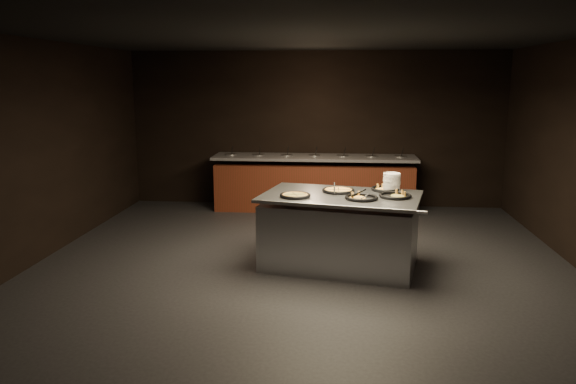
% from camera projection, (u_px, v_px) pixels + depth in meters
% --- Properties ---
extents(room, '(7.02, 8.02, 2.92)m').
position_uv_depth(room, '(301.00, 159.00, 6.66)').
color(room, black).
rests_on(room, ground).
extents(salad_bar, '(3.70, 0.83, 1.18)m').
position_uv_depth(salad_bar, '(314.00, 186.00, 10.34)').
color(salad_bar, '#5E2016').
rests_on(salad_bar, ground).
extents(serving_counter, '(2.17, 1.64, 0.94)m').
position_uv_depth(serving_counter, '(340.00, 232.00, 7.20)').
color(serving_counter, '#B0B3B8').
rests_on(serving_counter, ground).
extents(plate_stack, '(0.23, 0.23, 0.23)m').
position_uv_depth(plate_stack, '(392.00, 182.00, 7.37)').
color(plate_stack, white).
rests_on(plate_stack, serving_counter).
extents(pan_veggie_whole, '(0.39, 0.39, 0.04)m').
position_uv_depth(pan_veggie_whole, '(295.00, 195.00, 6.98)').
color(pan_veggie_whole, black).
rests_on(pan_veggie_whole, serving_counter).
extents(pan_cheese_whole, '(0.42, 0.42, 0.04)m').
position_uv_depth(pan_cheese_whole, '(338.00, 190.00, 7.29)').
color(pan_cheese_whole, black).
rests_on(pan_cheese_whole, serving_counter).
extents(pan_cheese_slices_a, '(0.37, 0.37, 0.04)m').
position_uv_depth(pan_cheese_slices_a, '(385.00, 189.00, 7.39)').
color(pan_cheese_slices_a, black).
rests_on(pan_cheese_slices_a, serving_counter).
extents(pan_cheese_slices_b, '(0.40, 0.40, 0.04)m').
position_uv_depth(pan_cheese_slices_b, '(361.00, 198.00, 6.85)').
color(pan_cheese_slices_b, black).
rests_on(pan_cheese_slices_b, serving_counter).
extents(pan_veggie_slices, '(0.40, 0.40, 0.04)m').
position_uv_depth(pan_veggie_slices, '(395.00, 196.00, 6.96)').
color(pan_veggie_slices, black).
rests_on(pan_veggie_slices, serving_counter).
extents(server_left, '(0.09, 0.30, 0.14)m').
position_uv_depth(server_left, '(334.00, 189.00, 7.12)').
color(server_left, '#B0B3B8').
rests_on(server_left, serving_counter).
extents(server_right, '(0.29, 0.09, 0.14)m').
position_uv_depth(server_right, '(362.00, 195.00, 6.78)').
color(server_right, '#B0B3B8').
rests_on(server_right, serving_counter).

